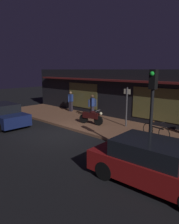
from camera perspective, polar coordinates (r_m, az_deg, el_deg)
name	(u,v)px	position (r m, az deg, el deg)	size (l,w,h in m)	color
ground_plane	(60,135)	(11.89, -8.17, -6.15)	(60.00, 60.00, 0.00)	black
sidewalk_slab	(95,123)	(13.84, 1.59, -3.17)	(18.00, 4.00, 0.15)	brown
storefront_building	(125,93)	(16.17, 9.70, 5.05)	(18.00, 3.30, 3.60)	black
motorcycle	(91,117)	(13.24, 0.51, -1.29)	(1.69, 0.63, 0.97)	black
bicycle_parked	(156,131)	(11.22, 17.67, -4.96)	(1.63, 0.48, 0.91)	black
person_photographer	(71,101)	(17.41, -5.17, 3.04)	(0.41, 0.62, 1.67)	#28232D
person_bystander	(92,106)	(15.06, 0.78, 1.75)	(0.44, 0.58, 1.67)	#28232D
sign_post	(127,105)	(12.80, 10.13, 2.02)	(0.44, 0.09, 2.40)	#47474C
traffic_light_pole	(152,101)	(7.90, 16.76, 2.96)	(0.24, 0.33, 3.60)	black
parked_car_near	(3,115)	(14.73, -22.66, -0.66)	(4.11, 1.80, 1.42)	black
parked_car_far	(153,163)	(7.03, 17.00, -13.22)	(4.19, 1.97, 1.42)	black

